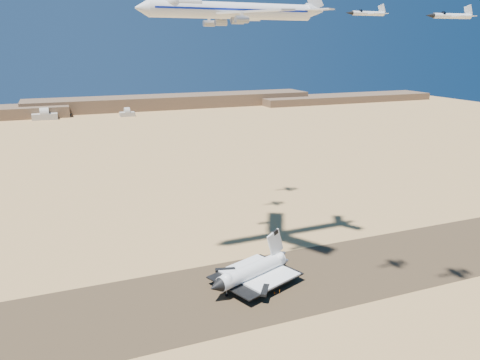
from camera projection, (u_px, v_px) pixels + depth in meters
name	position (u px, v px, depth m)	size (l,w,h in m)	color
ground	(217.00, 296.00, 174.21)	(1200.00, 1200.00, 0.00)	tan
runway	(217.00, 296.00, 174.21)	(600.00, 50.00, 0.06)	#4E3C27
ridgeline	(139.00, 105.00, 665.64)	(960.00, 90.00, 18.00)	brown
hangars	(41.00, 117.00, 576.69)	(200.50, 29.50, 30.00)	#ABA597
shuttle	(252.00, 273.00, 180.71)	(40.24, 33.26, 19.57)	white
carrier_747	(228.00, 10.00, 176.98)	(77.23, 59.97, 19.27)	white
crew_a	(280.00, 291.00, 175.49)	(0.62, 0.40, 1.69)	#C5520B
crew_b	(278.00, 285.00, 180.18)	(0.87, 0.50, 1.79)	#C5520B
crew_c	(275.00, 293.00, 174.34)	(0.95, 0.48, 1.62)	#C5520B
chase_jet_a	(367.00, 13.00, 146.10)	(14.80, 7.80, 3.69)	white
chase_jet_b	(451.00, 16.00, 138.57)	(16.68, 9.01, 4.15)	white
chase_jet_e	(228.00, 17.00, 220.92)	(13.71, 7.29, 3.41)	white
chase_jet_f	(248.00, 19.00, 248.06)	(15.42, 8.57, 3.86)	white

